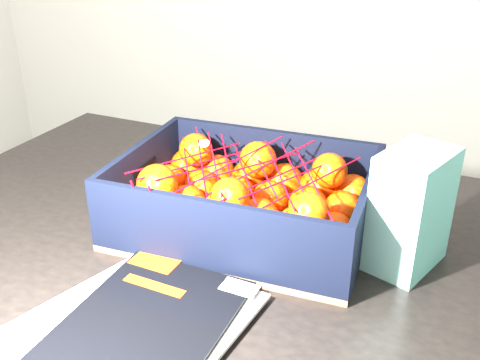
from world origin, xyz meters
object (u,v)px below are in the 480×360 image
(magazine_stack, at_px, (138,324))
(produce_crate, at_px, (246,208))
(table, at_px, (214,267))
(retail_carton, at_px, (411,210))

(magazine_stack, xyz_separation_m, produce_crate, (0.05, 0.31, 0.03))
(table, xyz_separation_m, retail_carton, (0.34, -0.01, 0.20))
(produce_crate, height_order, retail_carton, retail_carton)
(retail_carton, bearing_deg, table, -160.26)
(magazine_stack, distance_m, produce_crate, 0.31)
(produce_crate, bearing_deg, retail_carton, -2.81)
(table, xyz_separation_m, magazine_stack, (0.02, -0.30, 0.11))
(magazine_stack, bearing_deg, produce_crate, 81.42)
(magazine_stack, relative_size, produce_crate, 0.79)
(magazine_stack, xyz_separation_m, retail_carton, (0.32, 0.29, 0.09))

